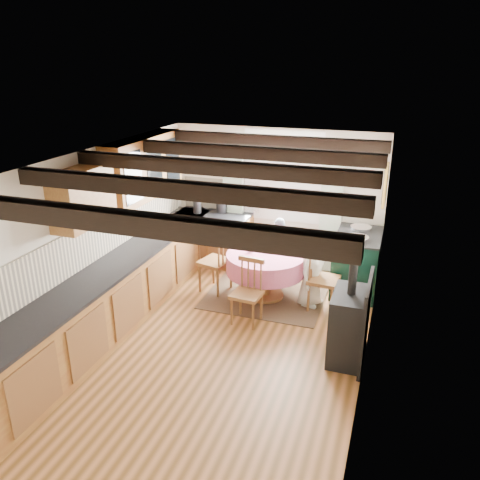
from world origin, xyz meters
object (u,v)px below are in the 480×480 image
(dining_table, at_px, (265,276))
(child_right, at_px, (312,269))
(chair_near, at_px, (247,292))
(child_far, at_px, (278,248))
(chair_left, at_px, (215,259))
(chair_right, at_px, (324,277))
(aga_range, at_px, (357,262))
(cast_iron_stove, at_px, (350,308))
(cup, at_px, (250,249))

(dining_table, distance_m, child_right, 0.73)
(chair_near, height_order, child_far, child_far)
(child_far, bearing_deg, chair_left, 33.78)
(child_far, bearing_deg, chair_right, 125.61)
(aga_range, distance_m, cast_iron_stove, 1.93)
(aga_range, xyz_separation_m, child_right, (-0.58, -0.69, 0.09))
(aga_range, relative_size, cast_iron_stove, 0.76)
(child_right, bearing_deg, chair_right, -97.50)
(aga_range, height_order, child_far, child_far)
(chair_near, relative_size, chair_right, 0.91)
(dining_table, height_order, child_far, child_far)
(chair_left, distance_m, chair_right, 1.71)
(dining_table, bearing_deg, aga_range, 28.68)
(chair_right, height_order, child_far, child_far)
(dining_table, xyz_separation_m, aga_range, (1.28, 0.70, 0.12))
(chair_near, height_order, chair_right, chair_right)
(cast_iron_stove, relative_size, child_far, 1.31)
(chair_left, relative_size, child_far, 1.01)
(dining_table, relative_size, chair_right, 1.18)
(chair_near, distance_m, child_right, 1.10)
(dining_table, height_order, aga_range, aga_range)
(chair_left, distance_m, child_right, 1.51)
(chair_right, distance_m, child_right, 0.22)
(chair_right, xyz_separation_m, cup, (-1.14, 0.10, 0.26))
(dining_table, relative_size, cup, 12.47)
(child_right, bearing_deg, dining_table, 104.86)
(chair_left, bearing_deg, chair_near, 58.62)
(chair_left, relative_size, cup, 11.06)
(cup, bearing_deg, chair_near, -75.64)
(dining_table, relative_size, aga_range, 1.14)
(child_right, height_order, cup, child_right)
(child_right, distance_m, cup, 0.97)
(aga_range, bearing_deg, cast_iron_stove, -86.72)
(cast_iron_stove, xyz_separation_m, child_far, (-1.39, 2.00, -0.16))
(cast_iron_stove, distance_m, cup, 2.06)
(cast_iron_stove, bearing_deg, child_far, 124.74)
(chair_right, bearing_deg, cast_iron_stove, -151.86)
(aga_range, height_order, child_right, child_right)
(chair_near, relative_size, aga_range, 0.89)
(chair_right, xyz_separation_m, aga_range, (0.38, 0.77, -0.03))
(child_far, height_order, child_right, child_right)
(chair_near, bearing_deg, child_right, 52.91)
(chair_near, bearing_deg, dining_table, 92.40)
(child_far, xyz_separation_m, cup, (-0.25, -0.76, 0.24))
(chair_near, xyz_separation_m, cup, (-0.21, 0.82, 0.30))
(chair_left, bearing_deg, dining_table, 105.14)
(child_right, bearing_deg, aga_range, -25.69)
(aga_range, bearing_deg, dining_table, -151.32)
(chair_near, distance_m, aga_range, 1.99)
(chair_left, xyz_separation_m, cast_iron_stove, (2.20, -1.21, 0.16))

